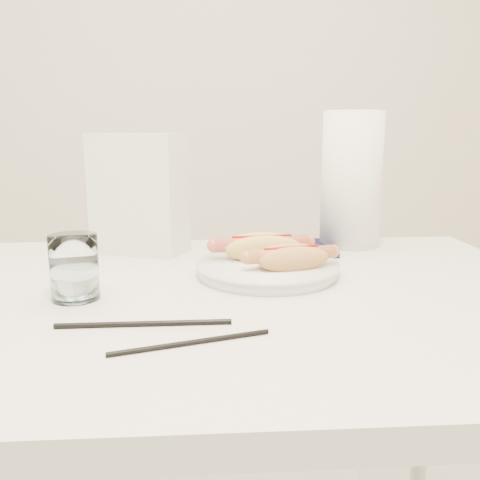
{
  "coord_description": "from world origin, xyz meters",
  "views": [
    {
      "loc": [
        0.01,
        -0.8,
        1.0
      ],
      "look_at": [
        0.06,
        0.07,
        0.82
      ],
      "focal_mm": 38.58,
      "sensor_mm": 36.0,
      "label": 1
    }
  ],
  "objects": [
    {
      "name": "hotdog_left",
      "position": [
        0.11,
        0.12,
        0.79
      ],
      "size": [
        0.18,
        0.09,
        0.05
      ],
      "rotation": [
        0.0,
        0.0,
        0.12
      ],
      "color": "#DDB958",
      "rests_on": "plate"
    },
    {
      "name": "plate",
      "position": [
        0.11,
        0.09,
        0.76
      ],
      "size": [
        0.29,
        0.29,
        0.02
      ],
      "primitive_type": "cylinder",
      "rotation": [
        0.0,
        0.0,
        0.22
      ],
      "color": "silver",
      "rests_on": "table"
    },
    {
      "name": "water_glass",
      "position": [
        -0.2,
        -0.02,
        0.8
      ],
      "size": [
        0.07,
        0.07,
        0.1
      ],
      "primitive_type": "cylinder",
      "color": "white",
      "rests_on": "table"
    },
    {
      "name": "chopstick_near",
      "position": [
        -0.08,
        -0.15,
        0.75
      ],
      "size": [
        0.23,
        0.01,
        0.01
      ],
      "primitive_type": "cylinder",
      "rotation": [
        0.0,
        1.57,
        0.01
      ],
      "color": "black",
      "rests_on": "table"
    },
    {
      "name": "chopstick_far",
      "position": [
        -0.02,
        -0.21,
        0.75
      ],
      "size": [
        0.2,
        0.06,
        0.01
      ],
      "primitive_type": "cylinder",
      "rotation": [
        0.0,
        1.57,
        0.29
      ],
      "color": "black",
      "rests_on": "table"
    },
    {
      "name": "hotdog_right",
      "position": [
        0.15,
        0.05,
        0.79
      ],
      "size": [
        0.16,
        0.09,
        0.04
      ],
      "rotation": [
        0.0,
        0.0,
        0.24
      ],
      "color": "tan",
      "rests_on": "plate"
    },
    {
      "name": "table",
      "position": [
        0.0,
        0.0,
        0.69
      ],
      "size": [
        1.2,
        0.8,
        0.75
      ],
      "color": "silver",
      "rests_on": "ground"
    },
    {
      "name": "paper_towel_roll",
      "position": [
        0.33,
        0.32,
        0.9
      ],
      "size": [
        0.17,
        0.17,
        0.3
      ],
      "primitive_type": "cylinder",
      "rotation": [
        0.0,
        0.0,
        -0.44
      ],
      "color": "white",
      "rests_on": "table"
    },
    {
      "name": "napkin_box",
      "position": [
        -0.13,
        0.29,
        0.87
      ],
      "size": [
        0.21,
        0.16,
        0.25
      ],
      "primitive_type": "cube",
      "rotation": [
        0.0,
        0.0,
        -0.36
      ],
      "color": "silver",
      "rests_on": "table"
    },
    {
      "name": "navy_napkin",
      "position": [
        0.21,
        0.29,
        0.75
      ],
      "size": [
        0.18,
        0.18,
        0.01
      ],
      "primitive_type": "cube",
      "rotation": [
        0.0,
        0.0,
        -0.13
      ],
      "color": "#101434",
      "rests_on": "table"
    }
  ]
}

